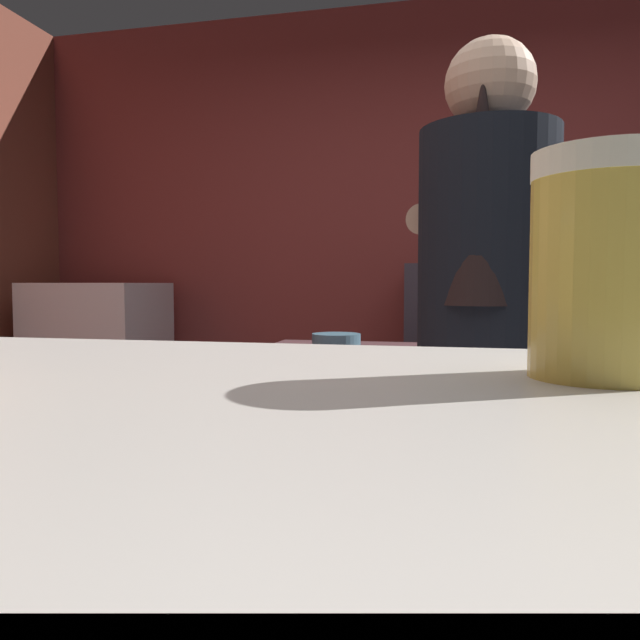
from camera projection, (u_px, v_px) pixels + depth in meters
wall_back at (464, 246)px, 3.39m from camera, size 5.20×0.10×2.70m
prep_counter at (579, 499)px, 1.91m from camera, size 2.10×0.60×0.91m
back_shelf at (487, 383)px, 3.14m from camera, size 0.84×0.36×1.24m
mini_fridge at (99, 383)px, 3.45m from camera, size 0.66×0.58×1.14m
bartender at (485, 336)px, 1.50m from camera, size 0.48×0.54×1.73m
mixing_bowl at (336, 340)px, 2.12m from camera, size 0.17×0.17×0.05m
chefs_knife at (574, 355)px, 1.84m from camera, size 0.24×0.09×0.01m
pint_glass_near at (605, 266)px, 0.34m from camera, size 0.08×0.08×0.13m
bottle_olive_oil at (533, 246)px, 3.10m from camera, size 0.06×0.06×0.23m
bottle_hot_sauce at (467, 250)px, 3.07m from camera, size 0.07×0.07×0.17m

